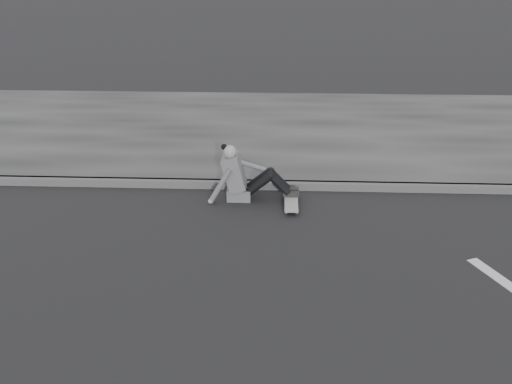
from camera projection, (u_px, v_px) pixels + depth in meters
ground at (289, 273)px, 6.81m from camera, size 80.00×80.00×0.00m
curb at (288, 185)px, 9.15m from camera, size 24.00×0.16×0.12m
sidewalk at (287, 130)px, 11.92m from camera, size 24.00×6.00×0.12m
skateboard at (291, 202)px, 8.54m from camera, size 0.20×0.78×0.09m
seated_woman at (243, 177)px, 8.68m from camera, size 1.38×0.46×0.88m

